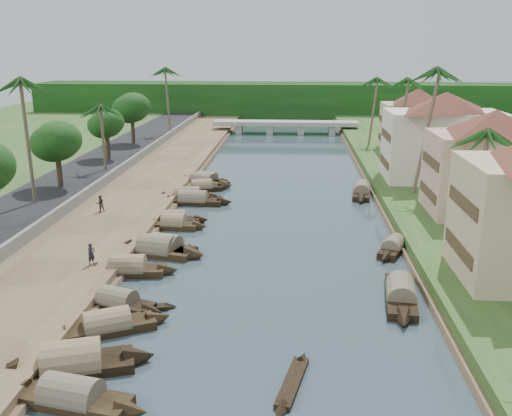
# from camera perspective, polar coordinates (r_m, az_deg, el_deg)

# --- Properties ---
(ground) EXTENTS (220.00, 220.00, 0.00)m
(ground) POSITION_cam_1_polar(r_m,az_deg,el_deg) (42.59, 1.29, -6.76)
(ground) COLOR #32444C
(ground) RESTS_ON ground
(left_bank) EXTENTS (10.00, 180.00, 0.80)m
(left_bank) POSITION_cam_1_polar(r_m,az_deg,el_deg) (63.88, -12.37, 0.99)
(left_bank) COLOR brown
(left_bank) RESTS_ON ground
(right_bank) EXTENTS (16.00, 180.00, 1.20)m
(right_bank) POSITION_cam_1_polar(r_m,az_deg,el_deg) (63.75, 19.46, 0.60)
(right_bank) COLOR #284A1D
(right_bank) RESTS_ON ground
(road) EXTENTS (8.00, 180.00, 1.40)m
(road) POSITION_cam_1_polar(r_m,az_deg,el_deg) (66.66, -19.43, 1.33)
(road) COLOR black
(road) RESTS_ON ground
(retaining_wall) EXTENTS (0.40, 180.00, 1.10)m
(retaining_wall) POSITION_cam_1_polar(r_m,az_deg,el_deg) (64.94, -15.99, 1.85)
(retaining_wall) COLOR slate
(retaining_wall) RESTS_ON left_bank
(treeline) EXTENTS (120.00, 14.00, 8.00)m
(treeline) POSITION_cam_1_polar(r_m,az_deg,el_deg) (139.84, 3.16, 10.75)
(treeline) COLOR #0F350E
(treeline) RESTS_ON ground
(bridge) EXTENTS (28.00, 4.00, 2.40)m
(bridge) POSITION_cam_1_polar(r_m,az_deg,el_deg) (112.25, 2.95, 8.33)
(bridge) COLOR #99998F
(bridge) RESTS_ON ground
(building_mid) EXTENTS (14.11, 14.11, 9.70)m
(building_mid) POSITION_cam_1_polar(r_m,az_deg,el_deg) (57.27, 22.47, 4.34)
(building_mid) COLOR beige
(building_mid) RESTS_ON right_bank
(building_far) EXTENTS (15.59, 15.59, 10.20)m
(building_far) POSITION_cam_1_polar(r_m,az_deg,el_deg) (70.20, 18.19, 6.88)
(building_far) COLOR beige
(building_far) RESTS_ON right_bank
(building_distant) EXTENTS (12.62, 12.62, 9.20)m
(building_distant) POSITION_cam_1_polar(r_m,az_deg,el_deg) (89.80, 15.73, 8.55)
(building_distant) COLOR tan
(building_distant) RESTS_ON right_bank
(sampan_0) EXTENTS (8.26, 3.29, 2.14)m
(sampan_0) POSITION_cam_1_polar(r_m,az_deg,el_deg) (29.64, -17.97, -17.59)
(sampan_0) COLOR black
(sampan_0) RESTS_ON ground
(sampan_1) EXTENTS (8.98, 4.70, 2.57)m
(sampan_1) POSITION_cam_1_polar(r_m,az_deg,el_deg) (32.25, -17.91, -14.64)
(sampan_1) COLOR black
(sampan_1) RESTS_ON ground
(sampan_2) EXTENTS (7.71, 4.97, 2.09)m
(sampan_2) POSITION_cam_1_polar(r_m,az_deg,el_deg) (35.58, -14.65, -11.36)
(sampan_2) COLOR black
(sampan_2) RESTS_ON ground
(sampan_3) EXTENTS (7.11, 3.82, 1.94)m
(sampan_3) POSITION_cam_1_polar(r_m,az_deg,el_deg) (38.48, -13.68, -9.14)
(sampan_3) COLOR black
(sampan_3) RESTS_ON ground
(sampan_4) EXTENTS (7.80, 2.28, 2.19)m
(sampan_4) POSITION_cam_1_polar(r_m,az_deg,el_deg) (43.68, -12.71, -5.99)
(sampan_4) COLOR black
(sampan_4) RESTS_ON ground
(sampan_5) EXTENTS (7.30, 3.90, 2.27)m
(sampan_5) POSITION_cam_1_polar(r_m,az_deg,el_deg) (47.60, -9.04, -3.94)
(sampan_5) COLOR black
(sampan_5) RESTS_ON ground
(sampan_6) EXTENTS (8.63, 3.74, 2.48)m
(sampan_6) POSITION_cam_1_polar(r_m,az_deg,el_deg) (47.21, -9.85, -4.14)
(sampan_6) COLOR black
(sampan_6) RESTS_ON ground
(sampan_7) EXTENTS (6.94, 2.35, 1.87)m
(sampan_7) POSITION_cam_1_polar(r_m,az_deg,el_deg) (55.10, -8.23, -1.17)
(sampan_7) COLOR black
(sampan_7) RESTS_ON ground
(sampan_8) EXTENTS (6.44, 2.01, 2.00)m
(sampan_8) POSITION_cam_1_polar(r_m,az_deg,el_deg) (53.71, -8.23, -1.61)
(sampan_8) COLOR black
(sampan_8) RESTS_ON ground
(sampan_9) EXTENTS (8.78, 2.11, 2.21)m
(sampan_9) POSITION_cam_1_polar(r_m,az_deg,el_deg) (61.70, -6.30, 0.76)
(sampan_9) COLOR black
(sampan_9) RESTS_ON ground
(sampan_10) EXTENTS (8.42, 2.15, 2.30)m
(sampan_10) POSITION_cam_1_polar(r_m,az_deg,el_deg) (63.31, -6.92, 1.13)
(sampan_10) COLOR black
(sampan_10) RESTS_ON ground
(sampan_11) EXTENTS (6.99, 3.85, 2.01)m
(sampan_11) POSITION_cam_1_polar(r_m,az_deg,el_deg) (67.23, -5.48, 2.04)
(sampan_11) COLOR black
(sampan_11) RESTS_ON ground
(sampan_12) EXTENTS (8.59, 5.25, 2.10)m
(sampan_12) POSITION_cam_1_polar(r_m,az_deg,el_deg) (70.55, -5.37, 2.70)
(sampan_12) COLOR black
(sampan_12) RESTS_ON ground
(sampan_13) EXTENTS (7.12, 4.13, 1.98)m
(sampan_13) POSITION_cam_1_polar(r_m,az_deg,el_deg) (71.23, -4.93, 2.84)
(sampan_13) COLOR black
(sampan_13) RESTS_ON ground
(sampan_14) EXTENTS (2.84, 9.41, 2.24)m
(sampan_14) POSITION_cam_1_polar(r_m,az_deg,el_deg) (39.70, 14.27, -8.38)
(sampan_14) COLOR black
(sampan_14) RESTS_ON ground
(sampan_15) EXTENTS (3.84, 6.55, 1.82)m
(sampan_15) POSITION_cam_1_polar(r_m,az_deg,el_deg) (48.48, 13.56, -3.85)
(sampan_15) COLOR black
(sampan_15) RESTS_ON ground
(sampan_16) EXTENTS (2.84, 9.22, 2.21)m
(sampan_16) POSITION_cam_1_polar(r_m,az_deg,el_deg) (66.25, 10.52, 1.64)
(sampan_16) COLOR black
(sampan_16) RESTS_ON ground
(canoe_0) EXTENTS (2.12, 6.17, 0.81)m
(canoe_0) POSITION_cam_1_polar(r_m,az_deg,el_deg) (29.97, 3.65, -17.07)
(canoe_0) COLOR black
(canoe_0) RESTS_ON ground
(canoe_1) EXTENTS (4.36, 1.83, 0.70)m
(canoe_1) POSITION_cam_1_polar(r_m,az_deg,el_deg) (37.91, -11.18, -9.90)
(canoe_1) COLOR black
(canoe_1) RESTS_ON ground
(canoe_2) EXTENTS (4.83, 1.38, 0.70)m
(canoe_2) POSITION_cam_1_polar(r_m,az_deg,el_deg) (66.17, -6.96, 1.49)
(canoe_2) COLOR black
(canoe_2) RESTS_ON ground
(palm_1) EXTENTS (3.20, 3.20, 10.56)m
(palm_1) POSITION_cam_1_polar(r_m,az_deg,el_deg) (46.24, 22.00, 6.79)
(palm_1) COLOR brown
(palm_1) RESTS_ON ground
(palm_2) EXTENTS (3.20, 3.20, 14.46)m
(palm_2) POSITION_cam_1_polar(r_m,az_deg,el_deg) (61.93, 16.67, 12.81)
(palm_2) COLOR brown
(palm_2) RESTS_ON ground
(palm_3) EXTENTS (3.20, 3.20, 12.45)m
(palm_3) POSITION_cam_1_polar(r_m,az_deg,el_deg) (80.66, 14.36, 12.15)
(palm_3) COLOR brown
(palm_3) RESTS_ON ground
(palm_5) EXTENTS (3.20, 3.20, 13.51)m
(palm_5) POSITION_cam_1_polar(r_m,az_deg,el_deg) (59.17, -22.37, 11.46)
(palm_5) COLOR brown
(palm_5) RESTS_ON ground
(palm_6) EXTENTS (3.20, 3.20, 9.46)m
(palm_6) POSITION_cam_1_polar(r_m,az_deg,el_deg) (73.42, -15.24, 9.65)
(palm_6) COLOR brown
(palm_6) RESTS_ON ground
(palm_7) EXTENTS (3.20, 3.20, 11.83)m
(palm_7) POSITION_cam_1_polar(r_m,az_deg,el_deg) (93.55, 11.65, 12.38)
(palm_7) COLOR brown
(palm_7) RESTS_ON ground
(palm_8) EXTENTS (3.20, 3.20, 12.80)m
(palm_8) POSITION_cam_1_polar(r_m,az_deg,el_deg) (102.99, -8.87, 13.43)
(palm_8) COLOR brown
(palm_8) RESTS_ON ground
(tree_3) EXTENTS (5.00, 5.00, 7.12)m
(tree_3) POSITION_cam_1_polar(r_m,az_deg,el_deg) (65.79, -19.32, 6.22)
(tree_3) COLOR #413425
(tree_3) RESTS_ON ground
(tree_4) EXTENTS (4.45, 4.45, 6.61)m
(tree_4) POSITION_cam_1_polar(r_m,az_deg,el_deg) (81.44, -14.75, 8.08)
(tree_4) COLOR #413425
(tree_4) RESTS_ON ground
(tree_5) EXTENTS (5.37, 5.37, 7.82)m
(tree_5) POSITION_cam_1_polar(r_m,az_deg,el_deg) (93.48, -12.33, 9.69)
(tree_5) COLOR #413425
(tree_5) RESTS_ON ground
(tree_6) EXTENTS (4.12, 4.12, 6.53)m
(tree_6) POSITION_cam_1_polar(r_m,az_deg,el_deg) (73.86, 21.52, 6.63)
(tree_6) COLOR #413425
(tree_6) RESTS_ON ground
(person_near) EXTENTS (0.67, 0.73, 1.67)m
(person_near) POSITION_cam_1_polar(r_m,az_deg,el_deg) (43.85, -16.15, -4.45)
(person_near) COLOR #25242B
(person_near) RESTS_ON left_bank
(person_far) EXTENTS (1.03, 1.00, 1.67)m
(person_far) POSITION_cam_1_polar(r_m,az_deg,el_deg) (57.59, -15.32, 0.44)
(person_far) COLOR #353125
(person_far) RESTS_ON left_bank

